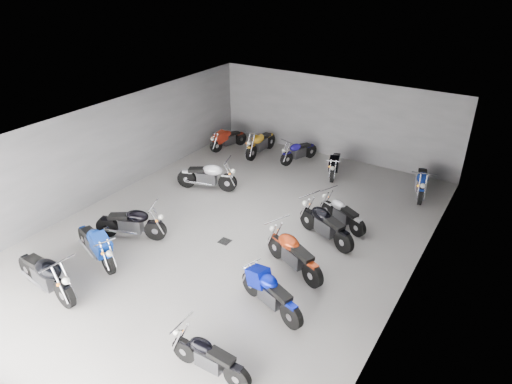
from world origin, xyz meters
TOP-DOWN VIEW (x-y plane):
  - ground at (0.00, 0.00)m, footprint 14.00×14.00m
  - wall_back at (0.00, 7.00)m, footprint 10.00×0.10m
  - wall_left at (-5.00, 0.00)m, footprint 0.10×14.00m
  - wall_right at (5.00, 0.00)m, footprint 0.10×14.00m
  - ceiling at (0.00, 0.00)m, footprint 10.00×14.00m
  - drain_grate at (0.00, -0.50)m, footprint 0.32×0.32m
  - motorcycle_left_a at (-2.32, -4.61)m, footprint 2.31×0.51m
  - motorcycle_left_b at (-2.37, -3.06)m, footprint 2.09×0.79m
  - motorcycle_left_c at (-2.37, -1.76)m, footprint 1.97×0.99m
  - motorcycle_left_f at (-2.42, 1.88)m, footprint 2.07×0.87m
  - motorcycle_right_a at (2.47, -4.45)m, footprint 1.84×0.36m
  - motorcycle_right_c at (2.54, -2.23)m, footprint 1.97×0.79m
  - motorcycle_right_d at (2.29, -0.63)m, footprint 2.03×0.99m
  - motorcycle_right_e at (2.38, 1.14)m, footprint 2.02×0.95m
  - motorcycle_right_f at (2.50, 2.09)m, footprint 1.75×0.84m
  - motorcycle_back_a at (-4.01, 5.36)m, footprint 0.69×1.79m
  - motorcycle_back_b at (-2.51, 5.55)m, footprint 0.42×2.13m
  - motorcycle_back_c at (-0.85, 5.71)m, footprint 0.74×1.78m
  - motorcycle_back_d at (0.87, 5.34)m, footprint 0.64×1.82m
  - motorcycle_back_f at (4.01, 5.42)m, footprint 0.64×2.05m

SIDE VIEW (x-z plane):
  - ground at x=0.00m, z-range 0.00..0.00m
  - drain_grate at x=0.00m, z-range 0.00..0.01m
  - motorcycle_right_a at x=2.47m, z-range 0.04..0.85m
  - motorcycle_back_a at x=-4.01m, z-range 0.04..0.85m
  - motorcycle_right_f at x=2.50m, z-range 0.04..0.85m
  - motorcycle_back_c at x=-0.85m, z-range 0.04..0.85m
  - motorcycle_back_d at x=0.87m, z-range 0.04..0.86m
  - motorcycle_right_c at x=2.54m, z-range 0.04..0.94m
  - motorcycle_back_f at x=4.01m, z-range 0.04..0.95m
  - motorcycle_left_c at x=-2.37m, z-range 0.04..0.97m
  - motorcycle_right_e at x=2.38m, z-range 0.04..0.98m
  - motorcycle_back_b at x=-2.51m, z-range 0.04..0.98m
  - motorcycle_left_b at x=-2.37m, z-range 0.04..0.99m
  - motorcycle_right_d at x=2.29m, z-range 0.04..0.99m
  - motorcycle_left_f at x=-2.42m, z-range 0.04..0.99m
  - motorcycle_left_a at x=-2.32m, z-range 0.05..1.06m
  - wall_back at x=0.00m, z-range 0.00..3.20m
  - wall_left at x=-5.00m, z-range 0.00..3.20m
  - wall_right at x=5.00m, z-range 0.00..3.20m
  - ceiling at x=0.00m, z-range 3.20..3.24m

